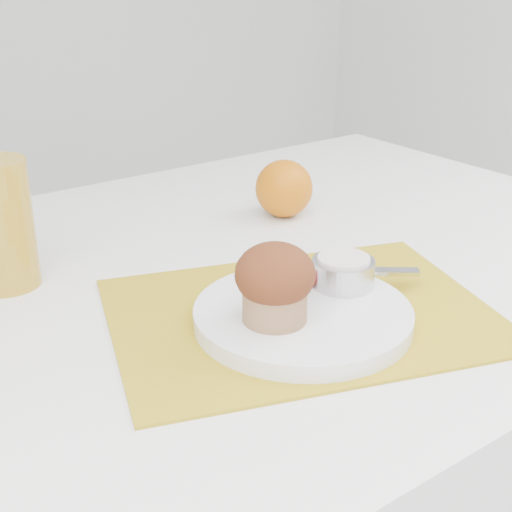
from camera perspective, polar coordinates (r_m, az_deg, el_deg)
table at (r=1.07m, az=-2.20°, el=-19.52°), size 1.20×0.80×0.75m
placemat at (r=0.75m, az=3.63°, el=-4.60°), size 0.46×0.40×0.00m
plate at (r=0.72m, az=3.76°, el=-4.78°), size 0.27×0.27×0.02m
ramekin at (r=0.76m, az=6.98°, el=-1.32°), size 0.08×0.08×0.03m
cream at (r=0.76m, az=7.03°, el=-0.30°), size 0.07×0.07×0.01m
raspberry_near at (r=0.76m, az=3.94°, el=-1.88°), size 0.02×0.02×0.02m
raspberry_far at (r=0.76m, az=5.50°, el=-1.68°), size 0.02×0.02×0.02m
butter_knife at (r=0.80m, az=6.31°, el=-1.21°), size 0.16×0.13×0.00m
orange at (r=1.01m, az=2.25°, el=5.42°), size 0.08×0.08×0.08m
juice_glass at (r=0.83m, az=-19.80°, el=2.38°), size 0.08×0.08×0.15m
muffin at (r=0.68m, az=1.53°, el=-2.12°), size 0.08×0.08×0.08m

